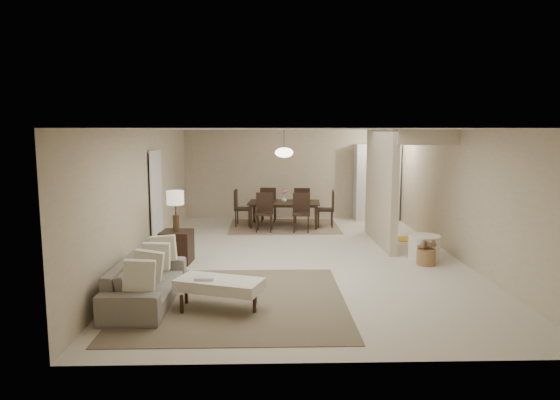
{
  "coord_description": "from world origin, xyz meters",
  "views": [
    {
      "loc": [
        -0.7,
        -9.55,
        2.47
      ],
      "look_at": [
        -0.42,
        0.67,
        1.05
      ],
      "focal_mm": 32.0,
      "sensor_mm": 36.0,
      "label": 1
    }
  ],
  "objects_px": {
    "ottoman_bench": "(219,285)",
    "round_pouf": "(424,248)",
    "pantry_cabinet": "(376,182)",
    "side_table": "(177,247)",
    "sofa": "(146,282)",
    "dining_table": "(284,214)",
    "wicker_basket": "(426,257)"
  },
  "relations": [
    {
      "from": "sofa",
      "to": "ottoman_bench",
      "type": "height_order",
      "value": "sofa"
    },
    {
      "from": "wicker_basket",
      "to": "ottoman_bench",
      "type": "bearing_deg",
      "value": -148.75
    },
    {
      "from": "round_pouf",
      "to": "pantry_cabinet",
      "type": "bearing_deg",
      "value": 89.74
    },
    {
      "from": "pantry_cabinet",
      "to": "ottoman_bench",
      "type": "height_order",
      "value": "pantry_cabinet"
    },
    {
      "from": "ottoman_bench",
      "to": "dining_table",
      "type": "height_order",
      "value": "dining_table"
    },
    {
      "from": "wicker_basket",
      "to": "sofa",
      "type": "bearing_deg",
      "value": -158.05
    },
    {
      "from": "round_pouf",
      "to": "dining_table",
      "type": "relative_size",
      "value": 0.33
    },
    {
      "from": "ottoman_bench",
      "to": "side_table",
      "type": "xyz_separation_m",
      "value": [
        -1.03,
        2.49,
        -0.04
      ]
    },
    {
      "from": "round_pouf",
      "to": "ottoman_bench",
      "type": "bearing_deg",
      "value": -145.11
    },
    {
      "from": "side_table",
      "to": "dining_table",
      "type": "distance_m",
      "value": 4.12
    },
    {
      "from": "ottoman_bench",
      "to": "wicker_basket",
      "type": "distance_m",
      "value": 4.24
    },
    {
      "from": "wicker_basket",
      "to": "dining_table",
      "type": "distance_m",
      "value": 4.56
    },
    {
      "from": "sofa",
      "to": "side_table",
      "type": "relative_size",
      "value": 3.38
    },
    {
      "from": "sofa",
      "to": "dining_table",
      "type": "height_order",
      "value": "dining_table"
    },
    {
      "from": "side_table",
      "to": "pantry_cabinet",
      "type": "bearing_deg",
      "value": 43.29
    },
    {
      "from": "side_table",
      "to": "round_pouf",
      "type": "xyz_separation_m",
      "value": [
        4.73,
        0.09,
        -0.07
      ]
    },
    {
      "from": "pantry_cabinet",
      "to": "side_table",
      "type": "height_order",
      "value": "pantry_cabinet"
    },
    {
      "from": "pantry_cabinet",
      "to": "side_table",
      "type": "bearing_deg",
      "value": -136.71
    },
    {
      "from": "pantry_cabinet",
      "to": "sofa",
      "type": "height_order",
      "value": "pantry_cabinet"
    },
    {
      "from": "ottoman_bench",
      "to": "round_pouf",
      "type": "bearing_deg",
      "value": 54.37
    },
    {
      "from": "ottoman_bench",
      "to": "dining_table",
      "type": "relative_size",
      "value": 0.71
    },
    {
      "from": "sofa",
      "to": "ottoman_bench",
      "type": "distance_m",
      "value": 1.13
    },
    {
      "from": "round_pouf",
      "to": "dining_table",
      "type": "height_order",
      "value": "dining_table"
    },
    {
      "from": "ottoman_bench",
      "to": "sofa",
      "type": "bearing_deg",
      "value": -175.99
    },
    {
      "from": "round_pouf",
      "to": "dining_table",
      "type": "xyz_separation_m",
      "value": [
        -2.58,
        3.42,
        0.08
      ]
    },
    {
      "from": "ottoman_bench",
      "to": "wicker_basket",
      "type": "height_order",
      "value": "ottoman_bench"
    },
    {
      "from": "side_table",
      "to": "dining_table",
      "type": "bearing_deg",
      "value": 58.55
    },
    {
      "from": "ottoman_bench",
      "to": "round_pouf",
      "type": "xyz_separation_m",
      "value": [
        3.7,
        2.58,
        -0.1
      ]
    },
    {
      "from": "sofa",
      "to": "wicker_basket",
      "type": "xyz_separation_m",
      "value": [
        4.7,
        1.9,
        -0.15
      ]
    },
    {
      "from": "pantry_cabinet",
      "to": "sofa",
      "type": "bearing_deg",
      "value": -125.78
    },
    {
      "from": "pantry_cabinet",
      "to": "wicker_basket",
      "type": "distance_m",
      "value": 4.85
    },
    {
      "from": "wicker_basket",
      "to": "dining_table",
      "type": "relative_size",
      "value": 0.19
    }
  ]
}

